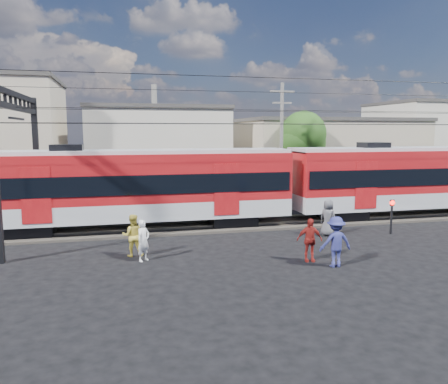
{
  "coord_description": "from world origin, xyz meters",
  "views": [
    {
      "loc": [
        -5.35,
        -14.6,
        5.1
      ],
      "look_at": [
        -0.64,
        5.0,
        2.3
      ],
      "focal_mm": 35.0,
      "sensor_mm": 36.0,
      "label": 1
    }
  ],
  "objects_px": {
    "pedestrian_a": "(143,240)",
    "crossing_signal": "(392,210)",
    "pedestrian_c": "(336,242)",
    "commuter_train": "(139,184)"
  },
  "relations": [
    {
      "from": "commuter_train",
      "to": "pedestrian_a",
      "type": "xyz_separation_m",
      "value": [
        -0.12,
        -5.51,
        -1.58
      ]
    },
    {
      "from": "pedestrian_c",
      "to": "pedestrian_a",
      "type": "bearing_deg",
      "value": -18.36
    },
    {
      "from": "commuter_train",
      "to": "pedestrian_c",
      "type": "bearing_deg",
      "value": -49.07
    },
    {
      "from": "pedestrian_c",
      "to": "commuter_train",
      "type": "bearing_deg",
      "value": -48.16
    },
    {
      "from": "crossing_signal",
      "to": "commuter_train",
      "type": "bearing_deg",
      "value": 162.66
    },
    {
      "from": "pedestrian_c",
      "to": "crossing_signal",
      "type": "distance_m",
      "value": 6.71
    },
    {
      "from": "pedestrian_a",
      "to": "crossing_signal",
      "type": "bearing_deg",
      "value": -33.38
    },
    {
      "from": "commuter_train",
      "to": "pedestrian_a",
      "type": "distance_m",
      "value": 5.74
    },
    {
      "from": "pedestrian_a",
      "to": "crossing_signal",
      "type": "xyz_separation_m",
      "value": [
        12.28,
        1.72,
        0.39
      ]
    },
    {
      "from": "pedestrian_a",
      "to": "pedestrian_c",
      "type": "bearing_deg",
      "value": -60.6
    }
  ]
}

